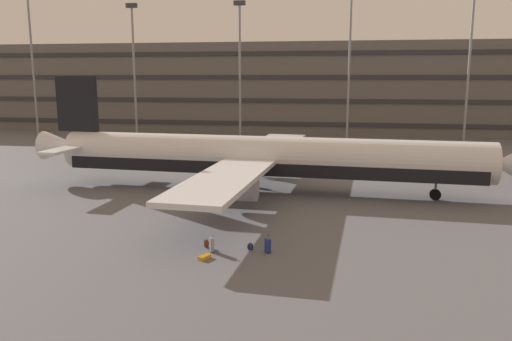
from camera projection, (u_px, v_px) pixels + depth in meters
name	position (u px, v px, depth m)	size (l,w,h in m)	color
ground_plane	(233.00, 192.00, 44.28)	(600.00, 600.00, 0.00)	#5B5B60
terminal_structure	(292.00, 88.00, 93.17)	(149.31, 15.58, 15.76)	#605B56
airliner	(261.00, 157.00, 44.07)	(42.94, 34.94, 9.99)	silver
light_mast_far_left	(32.00, 52.00, 84.66)	(1.80, 0.50, 24.51)	gray
light_mast_left	(134.00, 61.00, 82.00)	(1.80, 0.50, 21.44)	gray
light_mast_center_left	(240.00, 61.00, 79.14)	(1.80, 0.50, 21.43)	gray
light_mast_center_right	(350.00, 44.00, 75.93)	(1.80, 0.50, 26.17)	gray
light_mast_right	(470.00, 50.00, 73.31)	(1.80, 0.50, 24.11)	gray
suitcase_scuffed	(204.00, 257.00, 28.03)	(0.66, 0.84, 0.20)	orange
suitcase_orange	(212.00, 244.00, 29.11)	(0.34, 0.46, 0.96)	gray
suitcase_purple	(268.00, 245.00, 28.92)	(0.41, 0.42, 1.05)	navy
backpack_small	(250.00, 247.00, 29.44)	(0.43, 0.37, 0.48)	navy
backpack_red	(207.00, 244.00, 29.86)	(0.40, 0.39, 0.53)	#592619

